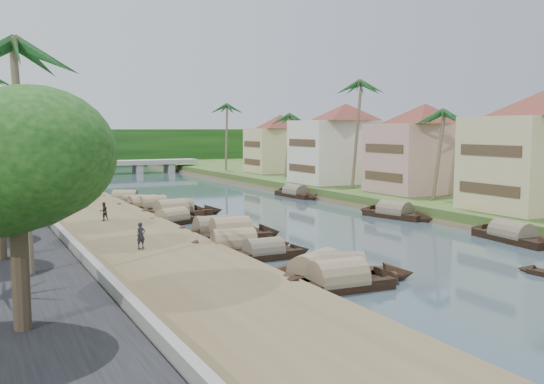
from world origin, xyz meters
name	(u,v)px	position (x,y,z in m)	size (l,w,h in m)	color
ground	(343,236)	(0.00, 0.00, 0.00)	(220.00, 220.00, 0.00)	#364851
left_bank	(80,212)	(-16.00, 20.00, 0.40)	(10.00, 180.00, 0.80)	brown
right_bank	(382,192)	(19.00, 20.00, 0.60)	(16.00, 180.00, 1.20)	#2B481D
retaining_wall	(32,205)	(-20.20, 20.00, 1.35)	(0.40, 180.00, 1.10)	gray
treeline	(91,147)	(0.00, 100.00, 4.00)	(120.00, 14.00, 8.00)	#0E340E
bridge	(121,164)	(0.00, 72.00, 1.72)	(28.00, 4.00, 2.40)	gray
building_near	(541,149)	(18.99, -2.00, 6.38)	(14.85, 14.85, 10.20)	#C3B983
building_mid	(424,147)	(19.99, 14.00, 6.13)	(14.11, 14.11, 9.70)	tan
building_far	(345,142)	(18.99, 28.00, 6.38)	(15.59, 15.59, 10.20)	silver
building_distant	(280,143)	(19.99, 48.00, 5.88)	(12.62, 12.62, 9.20)	#C3B983
sampan_0	(336,273)	(-7.88, -11.11, 0.42)	(8.78, 5.16, 2.31)	black
sampan_1	(338,282)	(-8.88, -12.80, 0.42)	(8.11, 2.36, 2.37)	black
sampan_2	(316,273)	(-8.80, -10.57, 0.42)	(8.51, 5.71, 2.29)	black
sampan_3	(264,253)	(-8.98, -4.55, 0.41)	(6.82, 1.65, 1.88)	black
sampan_4	(234,246)	(-9.77, -1.63, 0.42)	(8.41, 3.03, 2.32)	black
sampan_5	(231,234)	(-8.22, 2.53, 0.42)	(8.31, 2.74, 2.56)	black
sampan_6	(213,231)	(-8.81, 4.61, 0.42)	(7.77, 2.21, 2.30)	black
sampan_7	(173,220)	(-9.80, 11.40, 0.41)	(7.53, 4.36, 2.03)	black
sampan_8	(171,213)	(-8.59, 15.55, 0.42)	(8.34, 3.07, 2.49)	black
sampan_9	(176,211)	(-7.82, 16.40, 0.42)	(9.35, 3.23, 2.31)	black
sampan_10	(143,206)	(-9.67, 21.44, 0.42)	(8.00, 2.39, 2.18)	black
sampan_11	(153,206)	(-8.78, 20.99, 0.41)	(7.55, 2.18, 2.15)	black
sampan_12	(136,203)	(-9.58, 24.42, 0.40)	(6.88, 4.58, 1.77)	black
sampan_13	(125,200)	(-9.86, 28.04, 0.41)	(7.50, 4.83, 2.10)	black
sampan_14	(512,236)	(9.69, -7.45, 0.42)	(2.57, 9.29, 2.22)	black
sampan_15	(395,213)	(9.64, 5.92, 0.42)	(3.78, 8.71, 2.28)	black
sampan_16	(295,193)	(9.87, 24.97, 0.42)	(2.34, 9.25, 2.23)	black
canoe_1	(234,243)	(-8.65, 0.86, 0.10)	(4.74, 3.16, 0.81)	black
canoe_2	(159,208)	(-7.97, 21.42, 0.10)	(6.19, 3.10, 0.91)	black
palm_1	(437,114)	(16.00, 7.64, 9.62)	(3.20, 3.20, 10.15)	brown
palm_2	(355,85)	(15.00, 20.21, 13.19)	(3.20, 3.20, 13.87)	brown
palm_3	(287,117)	(16.00, 38.58, 9.88)	(3.20, 3.20, 10.42)	brown
palm_4	(20,48)	(-23.00, -8.12, 11.78)	(3.20, 3.20, 12.19)	brown
palm_7	(226,107)	(14.00, 56.21, 11.81)	(3.20, 3.20, 12.44)	brown
tree_0	(16,164)	(-24.00, -16.44, 7.01)	(5.52, 5.52, 7.97)	#4B3E2B
tree_6	(375,144)	(24.00, 28.22, 6.05)	(4.76, 4.76, 6.89)	#4B3E2B
person_near	(141,235)	(-15.94, -1.46, 1.61)	(0.59, 0.39, 1.62)	#282830
person_far	(104,211)	(-15.61, 11.23, 1.54)	(0.72, 0.56, 1.48)	#2B241E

